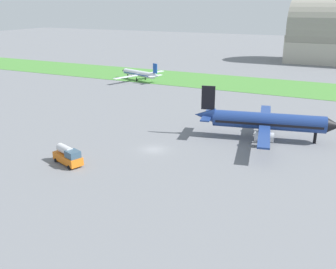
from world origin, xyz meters
The scene contains 5 objects.
ground_plane centered at (0.00, 0.00, 0.00)m, with size 600.00×600.00×0.00m, color slate.
grass_taxiway_strip centered at (0.00, 72.14, 0.04)m, with size 360.00×28.00×0.08m, color #478438.
airplane_taxiing_turboprop centered at (-38.05, 61.69, 2.59)m, with size 19.77×22.86×7.09m.
airplane_midfield_jet centered at (17.99, 15.59, 3.87)m, with size 29.73×30.14×10.74m.
fuel_truck_near_gate centered at (-10.22, -13.05, 1.58)m, with size 6.93×4.53×3.29m.
Camera 1 is at (33.94, -64.06, 27.22)m, focal length 42.39 mm.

